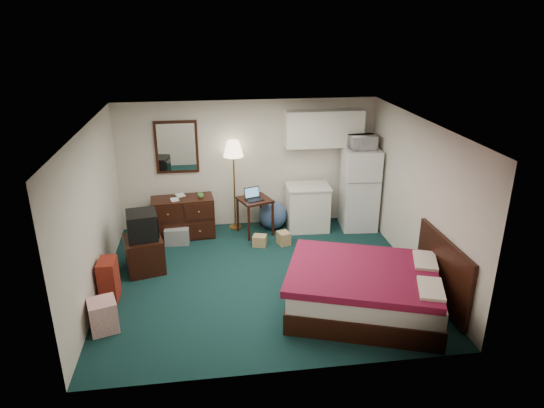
{
  "coord_description": "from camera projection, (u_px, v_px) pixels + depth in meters",
  "views": [
    {
      "loc": [
        -0.81,
        -6.84,
        3.96
      ],
      "look_at": [
        0.22,
        0.46,
        1.09
      ],
      "focal_mm": 32.0,
      "sensor_mm": 36.0,
      "label": 1
    }
  ],
  "objects": [
    {
      "name": "book_a",
      "position": [
        170.0,
        195.0,
        8.89
      ],
      "size": [
        0.15,
        0.05,
        0.2
      ],
      "primitive_type": "imported",
      "rotation": [
        0.0,
        0.0,
        0.21
      ],
      "color": "tan",
      "rests_on": "dresser"
    },
    {
      "name": "bed",
      "position": [
        365.0,
        290.0,
        6.85
      ],
      "size": [
        2.48,
        2.2,
        0.66
      ],
      "primitive_type": null,
      "rotation": [
        0.0,
        0.0,
        -0.34
      ],
      "color": "#5A0C1E",
      "rests_on": "floor"
    },
    {
      "name": "kitchen_counter",
      "position": [
        308.0,
        208.0,
        9.51
      ],
      "size": [
        0.81,
        0.63,
        0.87
      ],
      "primitive_type": null,
      "rotation": [
        0.0,
        0.0,
        -0.04
      ],
      "color": "white",
      "rests_on": "floor"
    },
    {
      "name": "crt_tv",
      "position": [
        142.0,
        225.0,
        7.81
      ],
      "size": [
        0.56,
        0.59,
        0.44
      ],
      "primitive_type": null,
      "rotation": [
        0.0,
        0.0,
        0.16
      ],
      "color": "black",
      "rests_on": "tv_stand"
    },
    {
      "name": "cardboard_box_a",
      "position": [
        260.0,
        241.0,
        8.9
      ],
      "size": [
        0.29,
        0.27,
        0.2
      ],
      "primitive_type": null,
      "rotation": [
        0.0,
        0.0,
        -0.3
      ],
      "color": "tan",
      "rests_on": "floor"
    },
    {
      "name": "desk",
      "position": [
        255.0,
        216.0,
        9.33
      ],
      "size": [
        0.72,
        0.72,
        0.71
      ],
      "primitive_type": null,
      "rotation": [
        0.0,
        0.0,
        0.35
      ],
      "color": "black",
      "rests_on": "floor"
    },
    {
      "name": "tv_stand",
      "position": [
        144.0,
        254.0,
        7.99
      ],
      "size": [
        0.72,
        0.76,
        0.58
      ],
      "primitive_type": null,
      "rotation": [
        0.0,
        0.0,
        0.26
      ],
      "color": "black",
      "rests_on": "floor"
    },
    {
      "name": "retail_box",
      "position": [
        103.0,
        315.0,
        6.47
      ],
      "size": [
        0.44,
        0.44,
        0.44
      ],
      "primitive_type": null,
      "rotation": [
        0.0,
        0.0,
        0.3
      ],
      "color": "white",
      "rests_on": "floor"
    },
    {
      "name": "mug",
      "position": [
        200.0,
        195.0,
        9.04
      ],
      "size": [
        0.14,
        0.12,
        0.12
      ],
      "primitive_type": "imported",
      "rotation": [
        0.0,
        0.0,
        0.32
      ],
      "color": "#579445",
      "rests_on": "dresser"
    },
    {
      "name": "book_b",
      "position": [
        176.0,
        191.0,
        9.08
      ],
      "size": [
        0.16,
        0.07,
        0.21
      ],
      "primitive_type": "imported",
      "rotation": [
        0.0,
        0.0,
        0.34
      ],
      "color": "tan",
      "rests_on": "dresser"
    },
    {
      "name": "mirror",
      "position": [
        177.0,
        147.0,
        9.13
      ],
      "size": [
        0.8,
        0.06,
        1.0
      ],
      "primitive_type": null,
      "color": "white",
      "rests_on": "walls"
    },
    {
      "name": "cardboard_box_b",
      "position": [
        284.0,
        238.0,
        8.96
      ],
      "size": [
        0.26,
        0.29,
        0.24
      ],
      "primitive_type": null,
      "rotation": [
        0.0,
        0.0,
        0.3
      ],
      "color": "tan",
      "rests_on": "floor"
    },
    {
      "name": "walls",
      "position": [
        262.0,
        206.0,
        7.4
      ],
      "size": [
        5.01,
        4.51,
        2.5
      ],
      "color": "beige",
      "rests_on": "floor"
    },
    {
      "name": "file_bin",
      "position": [
        177.0,
        235.0,
        9.0
      ],
      "size": [
        0.45,
        0.35,
        0.31
      ],
      "primitive_type": null,
      "rotation": [
        0.0,
        0.0,
        -0.05
      ],
      "color": "gray",
      "rests_on": "floor"
    },
    {
      "name": "floor",
      "position": [
        263.0,
        277.0,
        7.85
      ],
      "size": [
        5.0,
        4.5,
        0.01
      ],
      "primitive_type": "cube",
      "color": "#10292D",
      "rests_on": "ground"
    },
    {
      "name": "ceiling",
      "position": [
        261.0,
        125.0,
        6.95
      ],
      "size": [
        5.0,
        4.5,
        0.01
      ],
      "primitive_type": "cube",
      "color": "beige",
      "rests_on": "walls"
    },
    {
      "name": "fridge",
      "position": [
        360.0,
        189.0,
        9.45
      ],
      "size": [
        0.71,
        0.71,
        1.61
      ],
      "primitive_type": null,
      "rotation": [
        0.0,
        0.0,
        -0.08
      ],
      "color": "white",
      "rests_on": "floor"
    },
    {
      "name": "laptop",
      "position": [
        254.0,
        195.0,
        9.1
      ],
      "size": [
        0.38,
        0.35,
        0.22
      ],
      "primitive_type": null,
      "rotation": [
        0.0,
        0.0,
        0.36
      ],
      "color": "black",
      "rests_on": "desk"
    },
    {
      "name": "microwave",
      "position": [
        363.0,
        141.0,
        9.08
      ],
      "size": [
        0.5,
        0.3,
        0.33
      ],
      "primitive_type": "imported",
      "rotation": [
        0.0,
        0.0,
        0.08
      ],
      "color": "white",
      "rests_on": "fridge"
    },
    {
      "name": "upper_cabinets",
      "position": [
        324.0,
        128.0,
        9.25
      ],
      "size": [
        1.5,
        0.35,
        0.7
      ],
      "primitive_type": null,
      "color": "white",
      "rests_on": "walls"
    },
    {
      "name": "exercise_ball",
      "position": [
        273.0,
        215.0,
        9.58
      ],
      "size": [
        0.66,
        0.66,
        0.56
      ],
      "primitive_type": "sphere",
      "rotation": [
        0.0,
        0.0,
        0.2
      ],
      "color": "#38527D",
      "rests_on": "floor"
    },
    {
      "name": "suitcase",
      "position": [
        109.0,
        280.0,
        7.14
      ],
      "size": [
        0.25,
        0.4,
        0.65
      ],
      "primitive_type": null,
      "rotation": [
        0.0,
        0.0,
        -0.01
      ],
      "color": "maroon",
      "rests_on": "floor"
    },
    {
      "name": "headboard",
      "position": [
        443.0,
        271.0,
        6.92
      ],
      "size": [
        0.06,
        1.56,
        1.0
      ],
      "primitive_type": null,
      "color": "black",
      "rests_on": "walls"
    },
    {
      "name": "floor_lamp",
      "position": [
        234.0,
        186.0,
        9.38
      ],
      "size": [
        0.4,
        0.4,
        1.78
      ],
      "primitive_type": null,
      "rotation": [
        0.0,
        0.0,
        -0.04
      ],
      "color": "#B9853B",
      "rests_on": "floor"
    },
    {
      "name": "dresser",
      "position": [
        183.0,
        217.0,
        9.19
      ],
      "size": [
        1.19,
        0.62,
        0.78
      ],
      "primitive_type": null,
      "rotation": [
        0.0,
        0.0,
        0.08
      ],
      "color": "black",
      "rests_on": "floor"
    }
  ]
}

